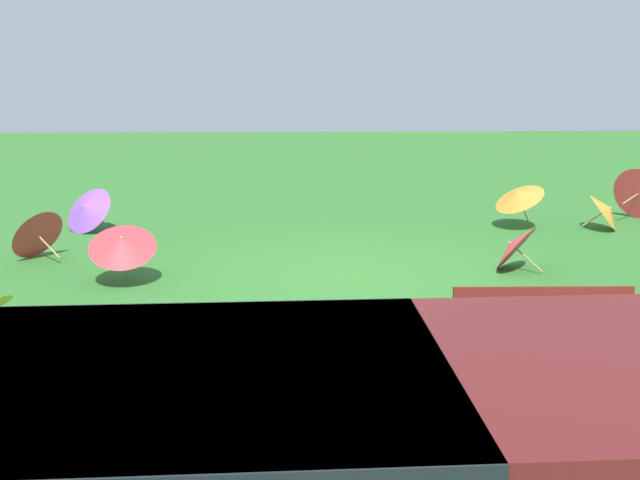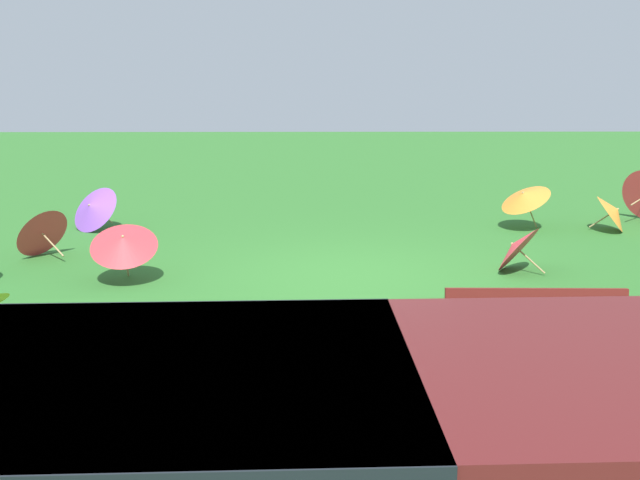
{
  "view_description": "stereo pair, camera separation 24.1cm",
  "coord_description": "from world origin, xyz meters",
  "px_view_note": "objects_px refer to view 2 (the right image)",
  "views": [
    {
      "loc": [
        0.76,
        10.18,
        2.91
      ],
      "look_at": [
        0.43,
        0.36,
        0.6
      ],
      "focal_mm": 44.83,
      "sensor_mm": 36.0,
      "label": 1
    },
    {
      "loc": [
        0.52,
        10.18,
        2.91
      ],
      "look_at": [
        0.43,
        0.36,
        0.6
      ],
      "focal_mm": 44.83,
      "sensor_mm": 36.0,
      "label": 2
    }
  ],
  "objects_px": {
    "parasol_red_1": "(611,305)",
    "parasol_red_6": "(515,247)",
    "park_bench": "(531,331)",
    "parasol_purple_0": "(92,207)",
    "parasol_red_2": "(39,230)",
    "parasol_orange_0": "(524,197)",
    "parasol_red_3": "(123,241)",
    "parasol_blue_0": "(141,327)",
    "parasol_orange_1": "(614,212)"
  },
  "relations": [
    {
      "from": "parasol_red_1",
      "to": "parasol_red_6",
      "type": "distance_m",
      "value": 2.65
    },
    {
      "from": "park_bench",
      "to": "parasol_purple_0",
      "type": "xyz_separation_m",
      "value": [
        5.65,
        -6.36,
        -0.08
      ]
    },
    {
      "from": "parasol_purple_0",
      "to": "parasol_red_2",
      "type": "relative_size",
      "value": 1.12
    },
    {
      "from": "parasol_red_1",
      "to": "parasol_purple_0",
      "type": "relative_size",
      "value": 0.85
    },
    {
      "from": "parasol_purple_0",
      "to": "parasol_red_6",
      "type": "bearing_deg",
      "value": 157.45
    },
    {
      "from": "parasol_red_2",
      "to": "parasol_orange_0",
      "type": "bearing_deg",
      "value": -166.67
    },
    {
      "from": "parasol_red_3",
      "to": "parasol_blue_0",
      "type": "relative_size",
      "value": 1.06
    },
    {
      "from": "park_bench",
      "to": "parasol_blue_0",
      "type": "distance_m",
      "value": 3.56
    },
    {
      "from": "parasol_red_1",
      "to": "parasol_purple_0",
      "type": "height_order",
      "value": "parasol_purple_0"
    },
    {
      "from": "parasol_red_6",
      "to": "parasol_purple_0",
      "type": "bearing_deg",
      "value": -22.55
    },
    {
      "from": "park_bench",
      "to": "parasol_red_1",
      "type": "distance_m",
      "value": 1.54
    },
    {
      "from": "park_bench",
      "to": "parasol_red_1",
      "type": "relative_size",
      "value": 1.73
    },
    {
      "from": "park_bench",
      "to": "parasol_red_3",
      "type": "xyz_separation_m",
      "value": [
        4.4,
        -3.21,
        0.08
      ]
    },
    {
      "from": "parasol_purple_0",
      "to": "parasol_blue_0",
      "type": "relative_size",
      "value": 1.22
    },
    {
      "from": "parasol_orange_0",
      "to": "parasol_red_6",
      "type": "xyz_separation_m",
      "value": [
        0.8,
        2.67,
        -0.21
      ]
    },
    {
      "from": "park_bench",
      "to": "parasol_red_6",
      "type": "relative_size",
      "value": 1.68
    },
    {
      "from": "parasol_red_2",
      "to": "parasol_red_3",
      "type": "relative_size",
      "value": 1.03
    },
    {
      "from": "parasol_orange_0",
      "to": "parasol_red_3",
      "type": "height_order",
      "value": "same"
    },
    {
      "from": "parasol_orange_1",
      "to": "parasol_red_6",
      "type": "relative_size",
      "value": 0.89
    },
    {
      "from": "parasol_red_2",
      "to": "parasol_orange_1",
      "type": "height_order",
      "value": "parasol_red_2"
    },
    {
      "from": "parasol_orange_0",
      "to": "parasol_red_2",
      "type": "distance_m",
      "value": 7.74
    },
    {
      "from": "park_bench",
      "to": "parasol_orange_1",
      "type": "bearing_deg",
      "value": -116.24
    },
    {
      "from": "parasol_red_1",
      "to": "parasol_red_6",
      "type": "bearing_deg",
      "value": -82.71
    },
    {
      "from": "parasol_red_3",
      "to": "parasol_red_6",
      "type": "height_order",
      "value": "parasol_red_3"
    },
    {
      "from": "park_bench",
      "to": "parasol_orange_1",
      "type": "height_order",
      "value": "park_bench"
    },
    {
      "from": "parasol_orange_0",
      "to": "parasol_red_6",
      "type": "distance_m",
      "value": 2.79
    },
    {
      "from": "parasol_purple_0",
      "to": "parasol_red_2",
      "type": "distance_m",
      "value": 1.81
    },
    {
      "from": "parasol_orange_1",
      "to": "parasol_blue_0",
      "type": "distance_m",
      "value": 8.91
    },
    {
      "from": "park_bench",
      "to": "parasol_red_6",
      "type": "xyz_separation_m",
      "value": [
        -0.78,
        -3.69,
        -0.12
      ]
    },
    {
      "from": "parasol_red_3",
      "to": "parasol_orange_1",
      "type": "bearing_deg",
      "value": -158.23
    },
    {
      "from": "parasol_red_1",
      "to": "parasol_blue_0",
      "type": "distance_m",
      "value": 4.75
    },
    {
      "from": "parasol_orange_0",
      "to": "parasol_red_2",
      "type": "bearing_deg",
      "value": 13.33
    },
    {
      "from": "parasol_purple_0",
      "to": "parasol_orange_1",
      "type": "xyz_separation_m",
      "value": [
        -8.7,
        0.18,
        -0.05
      ]
    },
    {
      "from": "parasol_orange_0",
      "to": "park_bench",
      "type": "bearing_deg",
      "value": 75.96
    },
    {
      "from": "parasol_red_2",
      "to": "parasol_blue_0",
      "type": "relative_size",
      "value": 1.09
    },
    {
      "from": "parasol_red_1",
      "to": "parasol_red_2",
      "type": "distance_m",
      "value": 7.89
    },
    {
      "from": "parasol_red_1",
      "to": "parasol_orange_1",
      "type": "height_order",
      "value": "parasol_orange_1"
    },
    {
      "from": "parasol_orange_1",
      "to": "parasol_purple_0",
      "type": "bearing_deg",
      "value": -1.17
    },
    {
      "from": "park_bench",
      "to": "parasol_blue_0",
      "type": "height_order",
      "value": "park_bench"
    },
    {
      "from": "park_bench",
      "to": "parasol_orange_1",
      "type": "xyz_separation_m",
      "value": [
        -3.05,
        -6.18,
        -0.13
      ]
    },
    {
      "from": "parasol_red_2",
      "to": "parasol_red_6",
      "type": "xyz_separation_m",
      "value": [
        -6.73,
        0.88,
        -0.05
      ]
    },
    {
      "from": "parasol_blue_0",
      "to": "parasol_red_1",
      "type": "bearing_deg",
      "value": -169.51
    },
    {
      "from": "parasol_red_3",
      "to": "parasol_orange_1",
      "type": "height_order",
      "value": "parasol_red_3"
    },
    {
      "from": "parasol_red_1",
      "to": "parasol_blue_0",
      "type": "xyz_separation_m",
      "value": [
        4.67,
        0.86,
        0.08
      ]
    },
    {
      "from": "parasol_orange_0",
      "to": "parasol_red_3",
      "type": "distance_m",
      "value": 6.76
    },
    {
      "from": "parasol_red_1",
      "to": "parasol_blue_0",
      "type": "bearing_deg",
      "value": 10.49
    },
    {
      "from": "parasol_red_2",
      "to": "parasol_red_3",
      "type": "bearing_deg",
      "value": 138.61
    },
    {
      "from": "parasol_purple_0",
      "to": "parasol_red_3",
      "type": "relative_size",
      "value": 1.16
    },
    {
      "from": "park_bench",
      "to": "parasol_red_3",
      "type": "height_order",
      "value": "park_bench"
    },
    {
      "from": "parasol_red_2",
      "to": "parasol_blue_0",
      "type": "bearing_deg",
      "value": 118.66
    }
  ]
}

